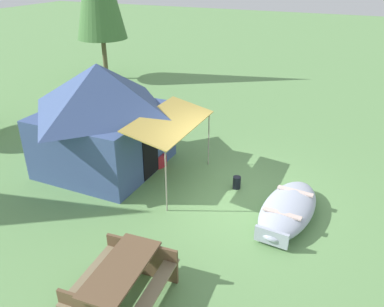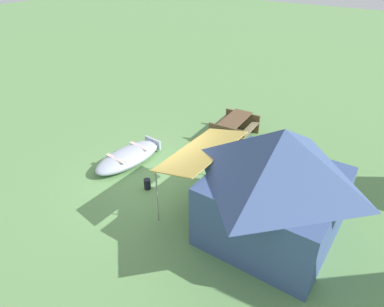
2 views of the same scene
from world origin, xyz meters
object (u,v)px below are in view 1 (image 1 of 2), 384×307
canvas_cabin_tent (102,116)px  cooler_box (157,159)px  picnic_table (122,281)px  fuel_can (237,183)px  beached_rowboat (288,209)px

canvas_cabin_tent → cooler_box: size_ratio=8.08×
canvas_cabin_tent → cooler_box: canvas_cabin_tent is taller
picnic_table → cooler_box: picnic_table is taller
canvas_cabin_tent → picnic_table: (-4.12, -3.22, -1.07)m
canvas_cabin_tent → cooler_box: bearing=-64.1°
fuel_can → picnic_table: bearing=172.1°
picnic_table → canvas_cabin_tent: bearing=38.0°
picnic_table → beached_rowboat: bearing=-29.8°
canvas_cabin_tent → fuel_can: (0.34, -3.84, -1.39)m
canvas_cabin_tent → fuel_can: 4.09m
canvas_cabin_tent → cooler_box: 1.98m
beached_rowboat → canvas_cabin_tent: canvas_cabin_tent is taller
beached_rowboat → canvas_cabin_tent: size_ratio=0.62×
cooler_box → fuel_can: size_ratio=1.62×
fuel_can → beached_rowboat: bearing=-117.6°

